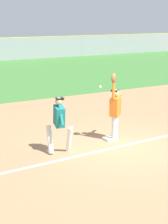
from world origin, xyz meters
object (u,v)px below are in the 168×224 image
at_px(baseball, 100,87).
at_px(runner, 59,121).
at_px(fielder, 115,108).
at_px(parked_car_red, 0,50).
at_px(first_base, 110,139).

bearing_deg(baseball, runner, -172.55).
height_order(fielder, runner, fielder).
relative_size(fielder, runner, 1.33).
distance_m(fielder, parked_car_red, 27.57).
relative_size(fielder, parked_car_red, 0.50).
xyz_separation_m(fielder, runner, (-2.10, -0.17, -0.12)).
height_order(baseball, parked_car_red, baseball).
bearing_deg(runner, baseball, 18.43).
bearing_deg(first_base, fielder, -35.53).
relative_size(first_base, parked_car_red, 0.08).
height_order(first_base, baseball, baseball).
distance_m(first_base, fielder, 1.09).
bearing_deg(first_base, runner, -172.62).
distance_m(baseball, parked_car_red, 27.64).
relative_size(fielder, baseball, 30.81).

